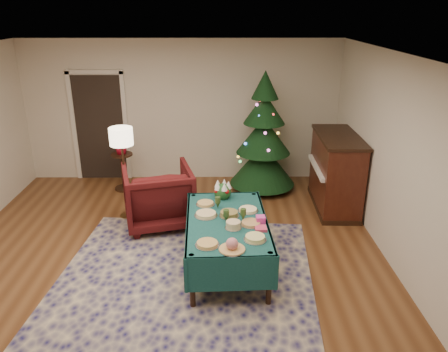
{
  "coord_description": "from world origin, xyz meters",
  "views": [
    {
      "loc": [
        0.72,
        -4.75,
        3.24
      ],
      "look_at": [
        0.78,
        1.29,
        0.88
      ],
      "focal_mm": 35.0,
      "sensor_mm": 36.0,
      "label": 1
    }
  ],
  "objects_px": {
    "piano": "(336,173)",
    "gift_box": "(261,220)",
    "christmas_tree": "(263,138)",
    "armchair": "(158,193)",
    "floor_lamp": "(122,142)",
    "side_table": "(123,172)",
    "potted_plant": "(121,148)",
    "buffet_table": "(227,230)"
  },
  "relations": [
    {
      "from": "gift_box",
      "to": "armchair",
      "type": "relative_size",
      "value": 0.11
    },
    {
      "from": "christmas_tree",
      "to": "floor_lamp",
      "type": "bearing_deg",
      "value": -153.05
    },
    {
      "from": "buffet_table",
      "to": "potted_plant",
      "type": "xyz_separation_m",
      "value": [
        -1.89,
        2.67,
        0.26
      ]
    },
    {
      "from": "christmas_tree",
      "to": "armchair",
      "type": "bearing_deg",
      "value": -140.93
    },
    {
      "from": "armchair",
      "to": "gift_box",
      "type": "bearing_deg",
      "value": 123.07
    },
    {
      "from": "floor_lamp",
      "to": "piano",
      "type": "relative_size",
      "value": 1.01
    },
    {
      "from": "gift_box",
      "to": "side_table",
      "type": "height_order",
      "value": "gift_box"
    },
    {
      "from": "buffet_table",
      "to": "potted_plant",
      "type": "relative_size",
      "value": 4.44
    },
    {
      "from": "buffet_table",
      "to": "christmas_tree",
      "type": "height_order",
      "value": "christmas_tree"
    },
    {
      "from": "side_table",
      "to": "buffet_table",
      "type": "bearing_deg",
      "value": -54.62
    },
    {
      "from": "buffet_table",
      "to": "christmas_tree",
      "type": "relative_size",
      "value": 0.83
    },
    {
      "from": "potted_plant",
      "to": "piano",
      "type": "xyz_separation_m",
      "value": [
        3.76,
        -0.8,
        -0.2
      ]
    },
    {
      "from": "potted_plant",
      "to": "armchair",
      "type": "bearing_deg",
      "value": -59.05
    },
    {
      "from": "potted_plant",
      "to": "piano",
      "type": "relative_size",
      "value": 0.28
    },
    {
      "from": "gift_box",
      "to": "floor_lamp",
      "type": "bearing_deg",
      "value": 141.87
    },
    {
      "from": "side_table",
      "to": "christmas_tree",
      "type": "height_order",
      "value": "christmas_tree"
    },
    {
      "from": "potted_plant",
      "to": "piano",
      "type": "bearing_deg",
      "value": -11.98
    },
    {
      "from": "christmas_tree",
      "to": "buffet_table",
      "type": "bearing_deg",
      "value": -104.8
    },
    {
      "from": "gift_box",
      "to": "side_table",
      "type": "distance_m",
      "value": 3.62
    },
    {
      "from": "buffet_table",
      "to": "floor_lamp",
      "type": "relative_size",
      "value": 1.22
    },
    {
      "from": "armchair",
      "to": "christmas_tree",
      "type": "height_order",
      "value": "christmas_tree"
    },
    {
      "from": "armchair",
      "to": "floor_lamp",
      "type": "height_order",
      "value": "floor_lamp"
    },
    {
      "from": "side_table",
      "to": "floor_lamp",
      "type": "bearing_deg",
      "value": -75.97
    },
    {
      "from": "gift_box",
      "to": "piano",
      "type": "relative_size",
      "value": 0.07
    },
    {
      "from": "armchair",
      "to": "buffet_table",
      "type": "bearing_deg",
      "value": 115.22
    },
    {
      "from": "christmas_tree",
      "to": "side_table",
      "type": "bearing_deg",
      "value": -179.59
    },
    {
      "from": "buffet_table",
      "to": "floor_lamp",
      "type": "height_order",
      "value": "floor_lamp"
    },
    {
      "from": "floor_lamp",
      "to": "buffet_table",
      "type": "bearing_deg",
      "value": -43.24
    },
    {
      "from": "side_table",
      "to": "potted_plant",
      "type": "bearing_deg",
      "value": 90.0
    },
    {
      "from": "gift_box",
      "to": "christmas_tree",
      "type": "xyz_separation_m",
      "value": [
        0.29,
        2.77,
        0.25
      ]
    },
    {
      "from": "floor_lamp",
      "to": "piano",
      "type": "xyz_separation_m",
      "value": [
        3.47,
        0.36,
        -0.66
      ]
    },
    {
      "from": "potted_plant",
      "to": "christmas_tree",
      "type": "bearing_deg",
      "value": 0.41
    },
    {
      "from": "floor_lamp",
      "to": "side_table",
      "type": "xyz_separation_m",
      "value": [
        -0.29,
        1.16,
        -0.94
      ]
    },
    {
      "from": "gift_box",
      "to": "potted_plant",
      "type": "relative_size",
      "value": 0.27
    },
    {
      "from": "side_table",
      "to": "potted_plant",
      "type": "xyz_separation_m",
      "value": [
        0.0,
        0.0,
        0.48
      ]
    },
    {
      "from": "gift_box",
      "to": "christmas_tree",
      "type": "height_order",
      "value": "christmas_tree"
    },
    {
      "from": "side_table",
      "to": "potted_plant",
      "type": "relative_size",
      "value": 1.71
    },
    {
      "from": "gift_box",
      "to": "armchair",
      "type": "height_order",
      "value": "armchair"
    },
    {
      "from": "side_table",
      "to": "gift_box",
      "type": "bearing_deg",
      "value": -49.89
    },
    {
      "from": "piano",
      "to": "gift_box",
      "type": "bearing_deg",
      "value": -126.42
    },
    {
      "from": "potted_plant",
      "to": "floor_lamp",
      "type": "bearing_deg",
      "value": -75.97
    },
    {
      "from": "buffet_table",
      "to": "side_table",
      "type": "distance_m",
      "value": 3.28
    }
  ]
}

